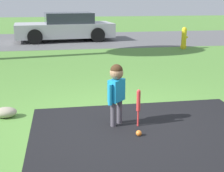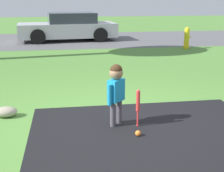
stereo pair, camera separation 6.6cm
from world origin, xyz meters
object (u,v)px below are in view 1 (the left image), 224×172
(baseball_bat, at_px, (138,103))
(sports_ball, at_px, (139,133))
(fire_hydrant, at_px, (184,38))
(parked_car, at_px, (65,27))
(child, at_px, (116,86))

(baseball_bat, bearing_deg, sports_ball, -102.11)
(fire_hydrant, height_order, parked_car, parked_car)
(sports_ball, relative_size, fire_hydrant, 0.10)
(child, distance_m, fire_hydrant, 7.99)
(child, bearing_deg, parked_car, 48.39)
(sports_ball, height_order, parked_car, parked_car)
(fire_hydrant, distance_m, parked_car, 5.48)
(baseball_bat, bearing_deg, fire_hydrant, 63.08)
(baseball_bat, height_order, fire_hydrant, fire_hydrant)
(child, bearing_deg, fire_hydrant, 16.28)
(sports_ball, distance_m, parked_car, 10.71)
(child, relative_size, sports_ball, 11.43)
(sports_ball, xyz_separation_m, fire_hydrant, (3.67, 7.42, 0.36))
(sports_ball, xyz_separation_m, parked_car, (-0.74, 10.67, 0.56))
(child, distance_m, sports_ball, 0.77)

